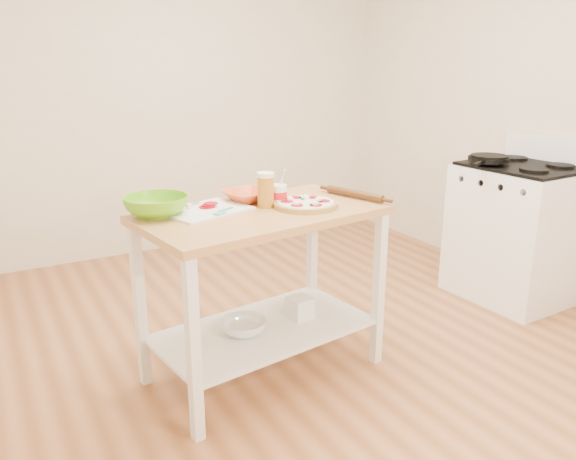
# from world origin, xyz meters

# --- Properties ---
(room_shell) EXTENTS (4.04, 4.54, 2.74)m
(room_shell) POSITION_xyz_m (0.00, 0.00, 1.35)
(room_shell) COLOR #B16E41
(room_shell) RESTS_ON ground
(prep_island) EXTENTS (1.28, 0.81, 0.90)m
(prep_island) POSITION_xyz_m (-0.31, -0.05, 0.65)
(prep_island) COLOR tan
(prep_island) RESTS_ON ground
(gas_stove) EXTENTS (0.66, 0.76, 1.11)m
(gas_stove) POSITION_xyz_m (1.68, 0.00, 0.47)
(gas_stove) COLOR white
(gas_stove) RESTS_ON ground
(skillet) EXTENTS (0.42, 0.28, 0.03)m
(skillet) POSITION_xyz_m (1.49, 0.14, 0.98)
(skillet) COLOR black
(skillet) RESTS_ON gas_stove
(pizza) EXTENTS (0.33, 0.33, 0.05)m
(pizza) POSITION_xyz_m (-0.09, -0.09, 0.92)
(pizza) COLOR tan
(pizza) RESTS_ON prep_island
(cutting_board) EXTENTS (0.47, 0.40, 0.04)m
(cutting_board) POSITION_xyz_m (-0.57, 0.07, 0.91)
(cutting_board) COLOR white
(cutting_board) RESTS_ON prep_island
(spatula) EXTENTS (0.14, 0.11, 0.01)m
(spatula) POSITION_xyz_m (-0.51, -0.02, 0.92)
(spatula) COLOR #44AF96
(spatula) RESTS_ON cutting_board
(knife) EXTENTS (0.23, 0.18, 0.01)m
(knife) POSITION_xyz_m (-0.69, 0.10, 0.92)
(knife) COLOR silver
(knife) RESTS_ON cutting_board
(orange_bowl) EXTENTS (0.28, 0.28, 0.06)m
(orange_bowl) POSITION_xyz_m (-0.30, 0.15, 0.93)
(orange_bowl) COLOR #DE5423
(orange_bowl) RESTS_ON prep_island
(green_bowl) EXTENTS (0.38, 0.38, 0.10)m
(green_bowl) POSITION_xyz_m (-0.80, 0.11, 0.95)
(green_bowl) COLOR #5FAF13
(green_bowl) RESTS_ON prep_island
(beer_pint) EXTENTS (0.09, 0.09, 0.18)m
(beer_pint) POSITION_xyz_m (-0.27, 0.00, 0.99)
(beer_pint) COLOR #B97420
(beer_pint) RESTS_ON prep_island
(yogurt_tub) EXTENTS (0.09, 0.09, 0.18)m
(yogurt_tub) POSITION_xyz_m (-0.18, 0.02, 0.95)
(yogurt_tub) COLOR white
(yogurt_tub) RESTS_ON prep_island
(rolling_pin) EXTENTS (0.14, 0.36, 0.04)m
(rolling_pin) POSITION_xyz_m (0.24, -0.07, 0.92)
(rolling_pin) COLOR #502D12
(rolling_pin) RESTS_ON prep_island
(shelf_glass_bowl) EXTENTS (0.28, 0.28, 0.07)m
(shelf_glass_bowl) POSITION_xyz_m (-0.43, -0.06, 0.30)
(shelf_glass_bowl) COLOR silver
(shelf_glass_bowl) RESTS_ON prep_island
(shelf_bin) EXTENTS (0.13, 0.13, 0.12)m
(shelf_bin) POSITION_xyz_m (-0.08, -0.04, 0.32)
(shelf_bin) COLOR white
(shelf_bin) RESTS_ON prep_island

